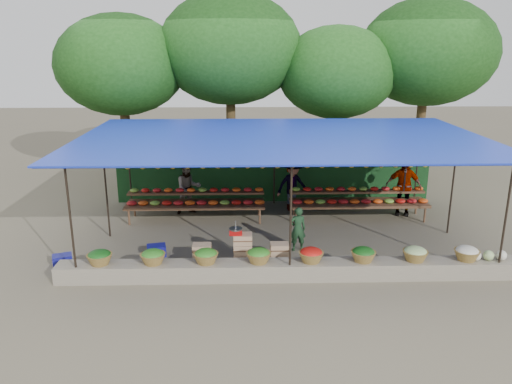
{
  "coord_description": "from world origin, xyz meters",
  "views": [
    {
      "loc": [
        -1.04,
        -13.21,
        5.19
      ],
      "look_at": [
        -0.68,
        0.2,
        1.2
      ],
      "focal_mm": 35.0,
      "sensor_mm": 36.0,
      "label": 1
    }
  ],
  "objects_px": {
    "crate_counter": "(242,252)",
    "blue_crate_back": "(157,250)",
    "weighing_scale": "(236,231)",
    "blue_crate_front": "(63,260)",
    "vendor_seated": "(298,229)"
  },
  "relations": [
    {
      "from": "blue_crate_back",
      "to": "blue_crate_front",
      "type": "bearing_deg",
      "value": -178.77
    },
    {
      "from": "blue_crate_front",
      "to": "blue_crate_back",
      "type": "distance_m",
      "value": 2.26
    },
    {
      "from": "crate_counter",
      "to": "vendor_seated",
      "type": "xyz_separation_m",
      "value": [
        1.45,
        0.78,
        0.28
      ]
    },
    {
      "from": "vendor_seated",
      "to": "crate_counter",
      "type": "bearing_deg",
      "value": 22.0
    },
    {
      "from": "blue_crate_back",
      "to": "vendor_seated",
      "type": "bearing_deg",
      "value": -8.24
    },
    {
      "from": "crate_counter",
      "to": "blue_crate_back",
      "type": "relative_size",
      "value": 5.02
    },
    {
      "from": "crate_counter",
      "to": "blue_crate_back",
      "type": "distance_m",
      "value": 2.24
    },
    {
      "from": "blue_crate_front",
      "to": "blue_crate_back",
      "type": "height_order",
      "value": "blue_crate_back"
    },
    {
      "from": "crate_counter",
      "to": "vendor_seated",
      "type": "relative_size",
      "value": 1.99
    },
    {
      "from": "vendor_seated",
      "to": "blue_crate_front",
      "type": "distance_m",
      "value": 5.9
    },
    {
      "from": "crate_counter",
      "to": "blue_crate_front",
      "type": "bearing_deg",
      "value": -179.97
    },
    {
      "from": "blue_crate_front",
      "to": "weighing_scale",
      "type": "bearing_deg",
      "value": -20.68
    },
    {
      "from": "vendor_seated",
      "to": "blue_crate_back",
      "type": "height_order",
      "value": "vendor_seated"
    },
    {
      "from": "blue_crate_front",
      "to": "blue_crate_back",
      "type": "bearing_deg",
      "value": -7.23
    },
    {
      "from": "weighing_scale",
      "to": "blue_crate_front",
      "type": "height_order",
      "value": "weighing_scale"
    }
  ]
}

